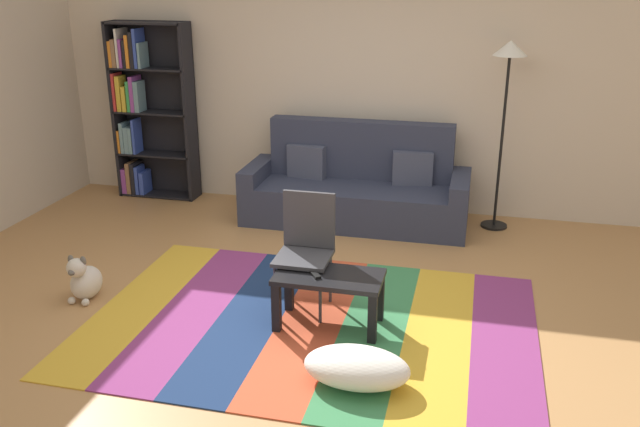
# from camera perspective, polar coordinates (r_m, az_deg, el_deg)

# --- Properties ---
(ground_plane) EXTENTS (14.00, 14.00, 0.00)m
(ground_plane) POSITION_cam_1_polar(r_m,az_deg,el_deg) (5.24, -1.38, -8.15)
(ground_plane) COLOR #B27F4C
(back_wall) EXTENTS (6.80, 0.10, 2.70)m
(back_wall) POSITION_cam_1_polar(r_m,az_deg,el_deg) (7.20, 3.81, 11.04)
(back_wall) COLOR beige
(back_wall) RESTS_ON ground_plane
(rug) EXTENTS (3.25, 2.28, 0.01)m
(rug) POSITION_cam_1_polar(r_m,az_deg,el_deg) (5.05, -0.80, -9.26)
(rug) COLOR gold
(rug) RESTS_ON ground_plane
(couch) EXTENTS (2.26, 0.80, 1.00)m
(couch) POSITION_cam_1_polar(r_m,az_deg,el_deg) (6.92, 3.10, 2.05)
(couch) COLOR #2D3347
(couch) RESTS_ON ground_plane
(bookshelf) EXTENTS (0.90, 0.28, 1.94)m
(bookshelf) POSITION_cam_1_polar(r_m,az_deg,el_deg) (7.82, -14.59, 8.37)
(bookshelf) COLOR black
(bookshelf) RESTS_ON ground_plane
(coffee_table) EXTENTS (0.77, 0.41, 0.40)m
(coffee_table) POSITION_cam_1_polar(r_m,az_deg,el_deg) (4.87, 0.76, -6.05)
(coffee_table) COLOR black
(coffee_table) RESTS_ON rug
(pouf) EXTENTS (0.67, 0.40, 0.23)m
(pouf) POSITION_cam_1_polar(r_m,az_deg,el_deg) (4.33, 3.11, -12.83)
(pouf) COLOR white
(pouf) RESTS_ON rug
(dog) EXTENTS (0.22, 0.35, 0.40)m
(dog) POSITION_cam_1_polar(r_m,az_deg,el_deg) (5.65, -19.25, -5.33)
(dog) COLOR beige
(dog) RESTS_ON ground_plane
(standing_lamp) EXTENTS (0.32, 0.32, 1.84)m
(standing_lamp) POSITION_cam_1_polar(r_m,az_deg,el_deg) (6.69, 15.59, 11.30)
(standing_lamp) COLOR black
(standing_lamp) RESTS_ON ground_plane
(tv_remote) EXTENTS (0.12, 0.15, 0.02)m
(tv_remote) POSITION_cam_1_polar(r_m,az_deg,el_deg) (4.82, -0.47, -5.12)
(tv_remote) COLOR black
(tv_remote) RESTS_ON coffee_table
(folding_chair) EXTENTS (0.40, 0.40, 0.90)m
(folding_chair) POSITION_cam_1_polar(r_m,az_deg,el_deg) (5.08, -1.18, -2.40)
(folding_chair) COLOR #38383D
(folding_chair) RESTS_ON ground_plane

